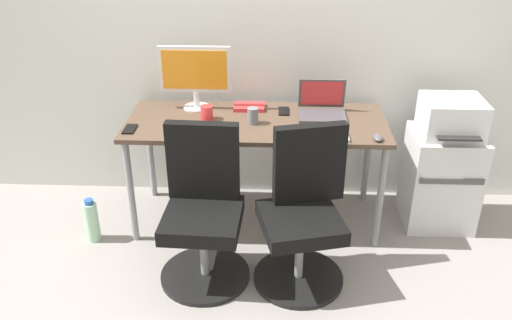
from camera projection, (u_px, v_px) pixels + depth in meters
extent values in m
plane|color=gray|center=(256.00, 218.00, 3.83)|extent=(5.28, 5.28, 0.00)
cube|color=silver|center=(259.00, 22.00, 3.61)|extent=(4.40, 0.04, 2.60)
cube|color=brown|center=(256.00, 123.00, 3.49)|extent=(1.69, 0.68, 0.03)
cylinder|color=gray|center=(131.00, 192.00, 3.44)|extent=(0.04, 0.04, 0.73)
cylinder|color=gray|center=(380.00, 198.00, 3.38)|extent=(0.04, 0.04, 0.73)
cylinder|color=gray|center=(150.00, 152.00, 3.95)|extent=(0.04, 0.04, 0.73)
cylinder|color=gray|center=(367.00, 157.00, 3.89)|extent=(0.04, 0.04, 0.73)
cylinder|color=black|center=(205.00, 275.00, 3.25)|extent=(0.54, 0.54, 0.03)
cylinder|color=gray|center=(204.00, 250.00, 3.17)|extent=(0.05, 0.05, 0.34)
cube|color=black|center=(202.00, 220.00, 3.07)|extent=(0.46, 0.46, 0.09)
cube|color=black|center=(203.00, 161.00, 3.10)|extent=(0.42, 0.09, 0.48)
cylinder|color=black|center=(298.00, 277.00, 3.23)|extent=(0.54, 0.54, 0.03)
cylinder|color=gray|center=(299.00, 253.00, 3.14)|extent=(0.05, 0.05, 0.34)
cube|color=black|center=(301.00, 222.00, 3.05)|extent=(0.53, 0.53, 0.09)
cube|color=black|center=(309.00, 164.00, 3.07)|extent=(0.42, 0.17, 0.48)
cube|color=silver|center=(440.00, 179.00, 3.66)|extent=(0.46, 0.42, 0.67)
cube|color=#4C4C4C|center=(452.00, 181.00, 3.42)|extent=(0.41, 0.01, 0.04)
cube|color=silver|center=(452.00, 117.00, 3.45)|extent=(0.38, 0.34, 0.24)
cube|color=#262626|center=(459.00, 138.00, 3.30)|extent=(0.27, 0.06, 0.01)
cylinder|color=#A5D8B2|center=(92.00, 222.00, 3.54)|extent=(0.09, 0.09, 0.28)
cylinder|color=#2D59B2|center=(89.00, 202.00, 3.47)|extent=(0.06, 0.06, 0.03)
cylinder|color=silver|center=(197.00, 107.00, 3.67)|extent=(0.18, 0.18, 0.01)
cylinder|color=silver|center=(196.00, 99.00, 3.65)|extent=(0.04, 0.04, 0.11)
cube|color=silver|center=(195.00, 69.00, 3.55)|extent=(0.48, 0.03, 0.31)
cube|color=orange|center=(194.00, 70.00, 3.53)|extent=(0.43, 0.00, 0.26)
cube|color=#4C4C51|center=(322.00, 116.00, 3.53)|extent=(0.31, 0.22, 0.02)
cube|color=#4C4C51|center=(322.00, 93.00, 3.59)|extent=(0.31, 0.05, 0.21)
cube|color=red|center=(322.00, 93.00, 3.58)|extent=(0.28, 0.04, 0.18)
cube|color=silver|center=(194.00, 127.00, 3.37)|extent=(0.34, 0.12, 0.02)
cube|color=#B7B7B7|center=(321.00, 137.00, 3.24)|extent=(0.34, 0.12, 0.02)
ellipsoid|color=#515156|center=(378.00, 138.00, 3.21)|extent=(0.06, 0.10, 0.03)
ellipsoid|color=#B7B7B7|center=(220.00, 135.00, 3.25)|extent=(0.06, 0.10, 0.03)
cylinder|color=red|center=(207.00, 113.00, 3.48)|extent=(0.08, 0.08, 0.09)
cylinder|color=slate|center=(253.00, 116.00, 3.42)|extent=(0.07, 0.07, 0.10)
cube|color=black|center=(284.00, 111.00, 3.61)|extent=(0.07, 0.14, 0.01)
cube|color=black|center=(130.00, 129.00, 3.35)|extent=(0.07, 0.14, 0.01)
cube|color=red|center=(249.00, 107.00, 3.66)|extent=(0.21, 0.15, 0.03)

